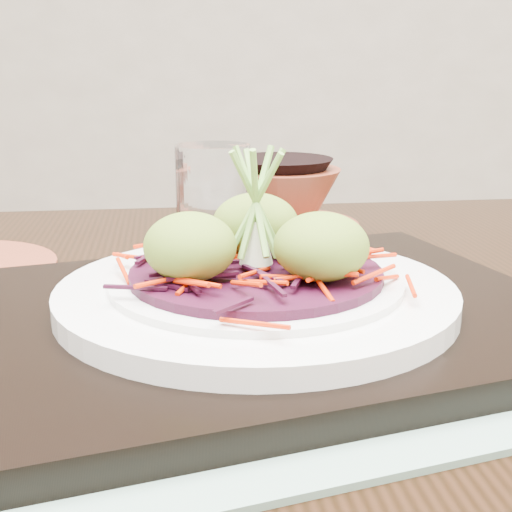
{
  "coord_description": "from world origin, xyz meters",
  "views": [
    {
      "loc": [
        0.05,
        -0.35,
        0.98
      ],
      "look_at": [
        0.06,
        0.11,
        0.85
      ],
      "focal_mm": 50.0,
      "sensor_mm": 36.0,
      "label": 1
    }
  ],
  "objects_px": {
    "dining_table": "(288,466)",
    "terracotta_bowl_set": "(280,205)",
    "water_glass": "(213,198)",
    "white_plate": "(256,293)",
    "serving_tray": "(256,318)"
  },
  "relations": [
    {
      "from": "dining_table",
      "to": "terracotta_bowl_set",
      "type": "bearing_deg",
      "value": 82.1
    },
    {
      "from": "water_glass",
      "to": "white_plate",
      "type": "bearing_deg",
      "value": -79.95
    },
    {
      "from": "white_plate",
      "to": "water_glass",
      "type": "distance_m",
      "value": 0.23
    },
    {
      "from": "white_plate",
      "to": "terracotta_bowl_set",
      "type": "height_order",
      "value": "terracotta_bowl_set"
    },
    {
      "from": "dining_table",
      "to": "serving_tray",
      "type": "height_order",
      "value": "serving_tray"
    },
    {
      "from": "white_plate",
      "to": "water_glass",
      "type": "bearing_deg",
      "value": 100.05
    },
    {
      "from": "water_glass",
      "to": "dining_table",
      "type": "bearing_deg",
      "value": -73.4
    },
    {
      "from": "serving_tray",
      "to": "white_plate",
      "type": "distance_m",
      "value": 0.02
    },
    {
      "from": "dining_table",
      "to": "water_glass",
      "type": "height_order",
      "value": "water_glass"
    },
    {
      "from": "dining_table",
      "to": "white_plate",
      "type": "xyz_separation_m",
      "value": [
        -0.02,
        -0.01,
        0.14
      ]
    },
    {
      "from": "serving_tray",
      "to": "water_glass",
      "type": "xyz_separation_m",
      "value": [
        -0.04,
        0.23,
        0.04
      ]
    },
    {
      "from": "serving_tray",
      "to": "white_plate",
      "type": "height_order",
      "value": "white_plate"
    },
    {
      "from": "serving_tray",
      "to": "terracotta_bowl_set",
      "type": "bearing_deg",
      "value": 65.03
    },
    {
      "from": "terracotta_bowl_set",
      "to": "serving_tray",
      "type": "bearing_deg",
      "value": -95.17
    },
    {
      "from": "dining_table",
      "to": "white_plate",
      "type": "bearing_deg",
      "value": -154.42
    }
  ]
}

